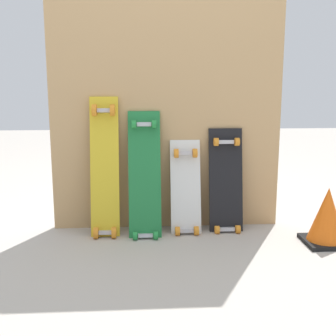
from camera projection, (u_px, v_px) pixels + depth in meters
ground_plane at (167, 228)px, 2.97m from camera, size 12.00×12.00×0.00m
plywood_wall_panel at (167, 96)px, 2.87m from camera, size 1.50×0.04×1.74m
skateboard_yellow at (105, 171)px, 2.81m from camera, size 0.18×0.25×0.93m
skateboard_green at (145, 180)px, 2.82m from camera, size 0.21×0.28×0.85m
skateboard_white at (186, 192)px, 2.88m from camera, size 0.20×0.22×0.66m
skateboard_black at (226, 185)px, 2.90m from camera, size 0.22×0.20×0.74m
traffic_cone at (327, 216)px, 2.67m from camera, size 0.26×0.26×0.35m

